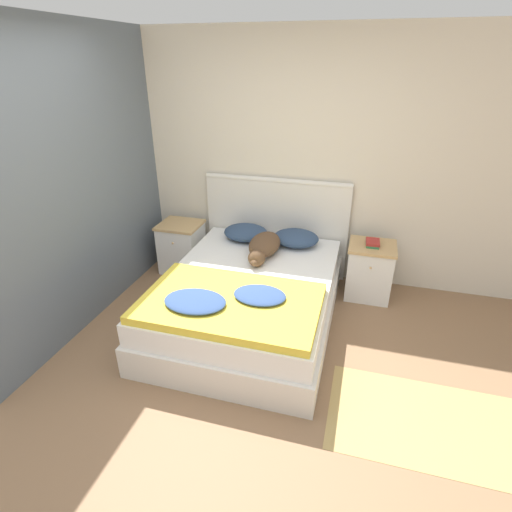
# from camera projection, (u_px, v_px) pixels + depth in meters

# --- Properties ---
(ground_plane) EXTENTS (16.00, 16.00, 0.00)m
(ground_plane) POSITION_uv_depth(u_px,v_px,m) (211.00, 398.00, 2.95)
(ground_plane) COLOR #896647
(wall_back) EXTENTS (9.00, 0.06, 2.55)m
(wall_back) POSITION_uv_depth(u_px,v_px,m) (279.00, 161.00, 4.22)
(wall_back) COLOR beige
(wall_back) RESTS_ON ground_plane
(wall_side_left) EXTENTS (0.06, 3.10, 2.55)m
(wall_side_left) POSITION_uv_depth(u_px,v_px,m) (95.00, 177.00, 3.64)
(wall_side_left) COLOR slate
(wall_side_left) RESTS_ON ground_plane
(bed) EXTENTS (1.52, 2.04, 0.49)m
(bed) POSITION_uv_depth(u_px,v_px,m) (250.00, 299.00, 3.72)
(bed) COLOR silver
(bed) RESTS_ON ground_plane
(headboard) EXTENTS (1.60, 0.06, 1.11)m
(headboard) POSITION_uv_depth(u_px,v_px,m) (276.00, 225.00, 4.46)
(headboard) COLOR silver
(headboard) RESTS_ON ground_plane
(nightstand_left) EXTENTS (0.46, 0.43, 0.58)m
(nightstand_left) POSITION_uv_depth(u_px,v_px,m) (182.00, 247.00, 4.62)
(nightstand_left) COLOR white
(nightstand_left) RESTS_ON ground_plane
(nightstand_right) EXTENTS (0.46, 0.43, 0.58)m
(nightstand_right) POSITION_uv_depth(u_px,v_px,m) (369.00, 270.00, 4.10)
(nightstand_right) COLOR white
(nightstand_right) RESTS_ON ground_plane
(pillow_left) EXTENTS (0.47, 0.40, 0.15)m
(pillow_left) POSITION_uv_depth(u_px,v_px,m) (246.00, 232.00, 4.30)
(pillow_left) COLOR navy
(pillow_left) RESTS_ON bed
(pillow_right) EXTENTS (0.47, 0.40, 0.15)m
(pillow_right) POSITION_uv_depth(u_px,v_px,m) (296.00, 238.00, 4.17)
(pillow_right) COLOR navy
(pillow_right) RESTS_ON bed
(quilt) EXTENTS (1.40, 0.90, 0.12)m
(quilt) POSITION_uv_depth(u_px,v_px,m) (229.00, 302.00, 3.14)
(quilt) COLOR yellow
(quilt) RESTS_ON bed
(dog) EXTENTS (0.30, 0.75, 0.19)m
(dog) POSITION_uv_depth(u_px,v_px,m) (264.00, 246.00, 3.96)
(dog) COLOR brown
(dog) RESTS_ON bed
(book_stack) EXTENTS (0.14, 0.19, 0.05)m
(book_stack) POSITION_uv_depth(u_px,v_px,m) (373.00, 243.00, 3.97)
(book_stack) COLOR #337547
(book_stack) RESTS_ON nightstand_right
(rug) EXTENTS (1.29, 0.80, 0.00)m
(rug) POSITION_uv_depth(u_px,v_px,m) (424.00, 422.00, 2.75)
(rug) COLOR tan
(rug) RESTS_ON ground_plane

